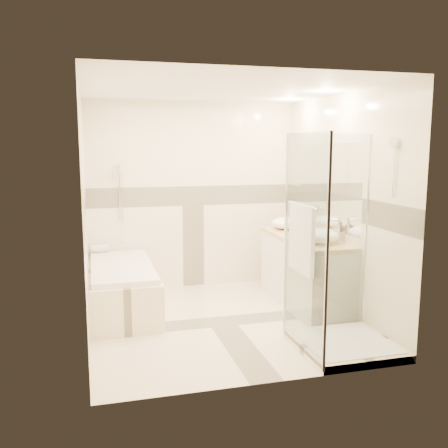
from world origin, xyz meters
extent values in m
cube|color=beige|center=(0.00, 0.00, -0.01)|extent=(2.80, 3.00, 0.01)
cube|color=white|center=(0.00, 0.00, 2.50)|extent=(2.80, 3.00, 0.01)
cube|color=beige|center=(0.00, 1.50, 1.25)|extent=(2.80, 0.01, 2.50)
cube|color=beige|center=(0.00, -1.50, 1.25)|extent=(2.80, 0.01, 2.50)
cube|color=beige|center=(-1.40, 0.00, 1.25)|extent=(0.01, 3.00, 2.50)
cube|color=beige|center=(1.40, 0.00, 1.25)|extent=(0.01, 3.00, 2.50)
cube|color=white|center=(1.39, 0.30, 1.45)|extent=(0.01, 1.60, 1.00)
cylinder|color=silver|center=(-0.97, 1.47, 1.35)|extent=(0.02, 0.02, 0.70)
cube|color=beige|center=(-1.02, 0.65, 0.25)|extent=(0.75, 1.70, 0.50)
cube|color=white|center=(-1.02, 0.65, 0.53)|extent=(0.69, 1.60, 0.06)
ellipsoid|color=white|center=(-1.02, 0.65, 0.48)|extent=(0.56, 1.40, 0.16)
cube|color=white|center=(1.12, 0.30, 0.40)|extent=(0.55, 1.60, 0.80)
cylinder|color=silver|center=(0.83, -0.10, 0.55)|extent=(0.01, 0.24, 0.01)
cylinder|color=silver|center=(0.83, 0.70, 0.55)|extent=(0.01, 0.24, 0.01)
cube|color=#E2B677|center=(1.12, 0.30, 0.83)|extent=(0.57, 1.62, 0.05)
cube|color=beige|center=(0.95, -1.05, 0.04)|extent=(0.90, 0.90, 0.08)
cube|color=white|center=(0.95, -1.05, 0.09)|extent=(0.80, 0.80, 0.01)
cube|color=white|center=(0.51, -1.05, 1.04)|extent=(0.01, 0.90, 2.00)
cube|color=white|center=(0.95, -0.61, 1.04)|extent=(0.90, 0.01, 2.00)
cylinder|color=silver|center=(0.50, -1.50, 1.04)|extent=(0.03, 0.03, 2.00)
cylinder|color=silver|center=(0.50, -0.60, 1.04)|extent=(0.03, 0.03, 2.00)
cylinder|color=silver|center=(1.40, -0.60, 1.04)|extent=(0.03, 0.03, 2.00)
cylinder|color=silver|center=(1.36, -1.05, 1.95)|extent=(0.03, 0.10, 0.10)
cylinder|color=silver|center=(0.47, -1.05, 1.40)|extent=(0.02, 0.60, 0.02)
cube|color=silver|center=(0.47, -1.05, 1.10)|extent=(0.04, 0.48, 0.62)
ellipsoid|color=white|center=(1.10, 0.87, 0.93)|extent=(0.38, 0.38, 0.15)
ellipsoid|color=white|center=(1.10, -0.12, 0.93)|extent=(0.42, 0.42, 0.17)
cylinder|color=silver|center=(1.33, 0.87, 0.98)|extent=(0.03, 0.03, 0.25)
cylinder|color=silver|center=(1.28, 0.87, 1.09)|extent=(0.09, 0.02, 0.02)
cylinder|color=silver|center=(1.33, -0.12, 0.99)|extent=(0.03, 0.03, 0.27)
cylinder|color=silver|center=(1.28, -0.12, 1.10)|extent=(0.10, 0.02, 0.02)
imported|color=black|center=(1.10, 0.25, 0.94)|extent=(0.09, 0.09, 0.18)
imported|color=black|center=(1.10, 0.46, 0.92)|extent=(0.12, 0.12, 0.13)
cube|color=silver|center=(1.10, 1.01, 0.89)|extent=(0.19, 0.27, 0.08)
cylinder|color=silver|center=(-1.25, 1.40, 0.61)|extent=(0.22, 0.10, 0.10)
camera|label=1|loc=(-1.34, -5.11, 1.92)|focal=40.00mm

